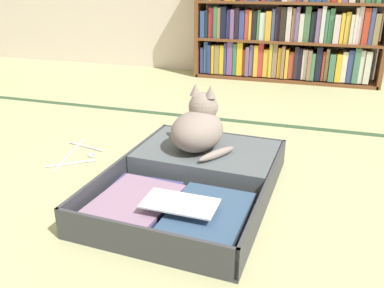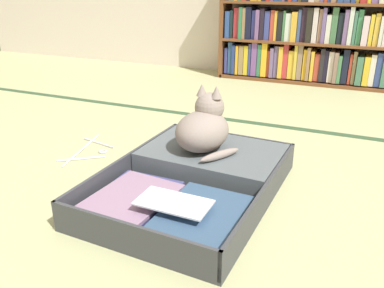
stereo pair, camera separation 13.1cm
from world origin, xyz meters
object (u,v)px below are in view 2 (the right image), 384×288
(black_cat, at_px, (205,128))
(clothes_hanger, at_px, (89,150))
(bookshelf, at_px, (313,25))
(open_suitcase, at_px, (198,177))

(black_cat, bearing_deg, clothes_hanger, -179.35)
(bookshelf, relative_size, black_cat, 4.96)
(bookshelf, height_order, open_suitcase, bookshelf)
(bookshelf, distance_m, black_cat, 1.84)
(black_cat, height_order, clothes_hanger, black_cat)
(clothes_hanger, bearing_deg, bookshelf, 67.66)
(clothes_hanger, bearing_deg, open_suitcase, -11.90)
(bookshelf, height_order, black_cat, bookshelf)
(open_suitcase, relative_size, clothes_hanger, 2.22)
(open_suitcase, distance_m, clothes_hanger, 0.63)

